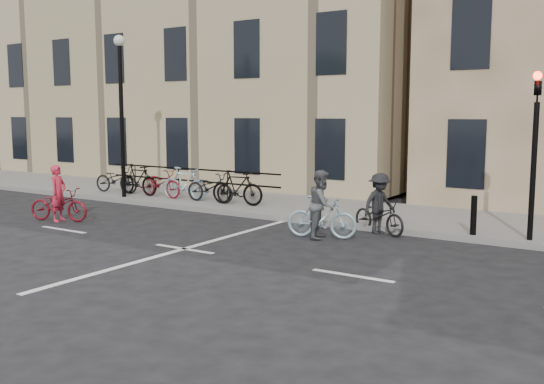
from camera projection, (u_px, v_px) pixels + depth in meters
The scene contains 11 objects.
ground at pixel (184, 249), 13.07m from camera, with size 120.00×120.00×0.00m, color black.
sidewalk at pixel (213, 199), 20.21m from camera, with size 46.00×4.00×0.15m, color slate.
building_west at pixel (221, 65), 28.08m from camera, with size 20.00×10.00×10.00m, color tan.
building_far at pixel (3, 85), 37.34m from camera, with size 12.00×10.00×9.00m, color tan.
traffic_light at pixel (535, 135), 13.01m from camera, with size 0.18×0.30×3.90m.
lamp_post at pixel (121, 96), 19.80m from camera, with size 0.36×0.36×5.28m.
bollard_east at pixel (474, 215), 13.82m from camera, with size 0.14×0.14×0.90m, color black.
parked_bikes at pixel (172, 183), 19.84m from camera, with size 7.25×1.23×1.05m.
cyclist_pink at pixel (59, 202), 16.42m from camera, with size 1.82×1.10×1.53m.
cyclist_grey at pixel (322, 211), 14.14m from camera, with size 1.73×0.91×1.61m.
cyclist_dark at pixel (379, 210), 14.70m from camera, with size 1.76×1.20×1.48m.
Camera 1 is at (8.58, -9.69, 2.90)m, focal length 40.00 mm.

